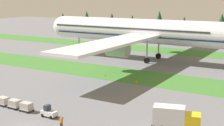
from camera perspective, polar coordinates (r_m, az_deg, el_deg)
grass_strip_near at (r=80.43m, az=4.63°, el=-2.35°), size 320.00×13.98×0.01m
grass_strip_far at (r=116.89m, az=13.42°, el=1.71°), size 320.00×13.98×0.01m
airliner at (r=100.03m, az=5.87°, el=5.49°), size 69.60×85.42×24.73m
baggage_tug at (r=54.70m, az=-10.83°, el=-8.33°), size 2.62×1.34×1.97m
cargo_dolly_lead at (r=58.05m, az=-14.51°, el=-7.22°), size 2.22×1.53×1.55m
cargo_dolly_second at (r=60.10m, az=-16.44°, el=-6.68°), size 2.22×1.53×1.55m
cargo_dolly_third at (r=62.22m, az=-18.23°, el=-6.17°), size 2.22×1.53×1.55m
catering_truck at (r=49.20m, az=10.86°, el=-9.20°), size 7.32×4.22×3.58m
ground_crew_loader at (r=49.99m, az=-8.72°, el=-10.02°), size 0.54×0.36×1.74m
taxiway_marker_0 at (r=80.89m, az=-1.25°, el=-2.07°), size 0.44×0.44×0.47m
taxiway_marker_1 at (r=75.11m, az=4.26°, el=-3.09°), size 0.44×0.44×0.64m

